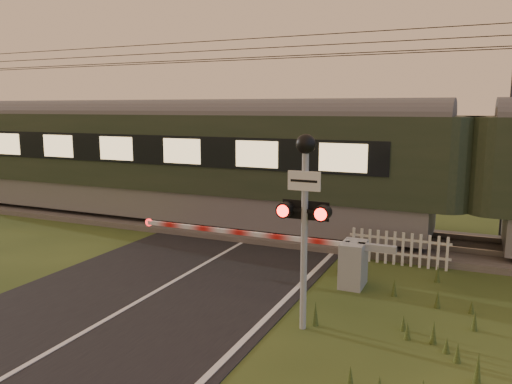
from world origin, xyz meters
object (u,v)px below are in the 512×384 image
at_px(picket_fence, 399,248).
at_px(catenary_mast, 512,121).
at_px(train, 471,173).
at_px(crossing_signal, 305,198).
at_px(boom_gate, 339,259).

bearing_deg(picket_fence, catenary_mast, 58.18).
xyz_separation_m(train, picket_fence, (-1.55, -1.89, -1.81)).
relative_size(crossing_signal, catenary_mast, 0.51).
bearing_deg(boom_gate, picket_fence, 62.30).
distance_m(boom_gate, picket_fence, 2.24).
xyz_separation_m(boom_gate, picket_fence, (1.04, 1.98, -0.14)).
height_order(train, catenary_mast, catenary_mast).
bearing_deg(catenary_mast, crossing_signal, -112.55).
xyz_separation_m(boom_gate, crossing_signal, (-0.00, -2.56, 1.86)).
distance_m(boom_gate, crossing_signal, 3.17).
relative_size(boom_gate, catenary_mast, 0.96).
relative_size(crossing_signal, picket_fence, 1.40).
xyz_separation_m(boom_gate, catenary_mast, (3.59, 6.09, 3.00)).
height_order(boom_gate, catenary_mast, catenary_mast).
height_order(boom_gate, picket_fence, boom_gate).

